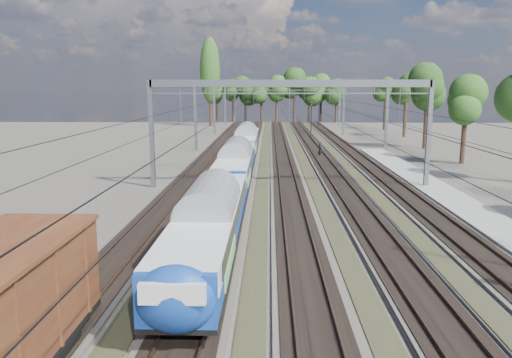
{
  "coord_description": "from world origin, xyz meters",
  "views": [
    {
      "loc": [
        -1.63,
        -11.44,
        8.38
      ],
      "look_at": [
        -2.45,
        18.87,
        2.8
      ],
      "focal_mm": 35.0,
      "sensor_mm": 36.0,
      "label": 1
    }
  ],
  "objects_px": {
    "emu_train": "(236,160)",
    "worker": "(320,150)",
    "signal_far": "(319,111)",
    "signal_near": "(311,115)"
  },
  "relations": [
    {
      "from": "emu_train",
      "to": "worker",
      "type": "relative_size",
      "value": 31.19
    },
    {
      "from": "worker",
      "to": "signal_far",
      "type": "xyz_separation_m",
      "value": [
        4.34,
        46.66,
        2.57
      ]
    },
    {
      "from": "signal_near",
      "to": "signal_far",
      "type": "bearing_deg",
      "value": 97.63
    },
    {
      "from": "emu_train",
      "to": "signal_near",
      "type": "distance_m",
      "value": 42.05
    },
    {
      "from": "worker",
      "to": "signal_near",
      "type": "distance_m",
      "value": 22.44
    },
    {
      "from": "signal_far",
      "to": "signal_near",
      "type": "bearing_deg",
      "value": -85.99
    },
    {
      "from": "worker",
      "to": "signal_near",
      "type": "height_order",
      "value": "signal_near"
    },
    {
      "from": "signal_near",
      "to": "emu_train",
      "type": "bearing_deg",
      "value": -87.29
    },
    {
      "from": "signal_near",
      "to": "worker",
      "type": "bearing_deg",
      "value": -75.67
    },
    {
      "from": "emu_train",
      "to": "worker",
      "type": "distance_m",
      "value": 20.77
    }
  ]
}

